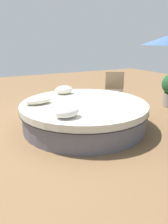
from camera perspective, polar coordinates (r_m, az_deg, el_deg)
The scene contains 6 objects.
ground_plane at distance 4.64m, azimuth 0.00°, elevation -3.86°, with size 16.00×16.00×0.00m, color olive.
round_bed at distance 4.54m, azimuth 0.00°, elevation -0.58°, with size 2.70×2.70×0.55m.
throw_pillow_0 at distance 5.20m, azimuth -5.48°, elevation 6.04°, with size 0.45×0.33×0.20m, color silver.
throw_pillow_1 at distance 4.42m, azimuth -12.43°, elevation 3.07°, with size 0.54×0.31×0.15m, color beige.
throw_pillow_2 at distance 3.55m, azimuth -4.75°, elevation 0.05°, with size 0.44×0.33×0.20m, color white.
patio_chair at distance 6.25m, azimuth 8.24°, elevation 7.18°, with size 0.71×0.70×0.98m.
Camera 1 is at (-1.99, -3.80, 1.77)m, focal length 33.53 mm.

